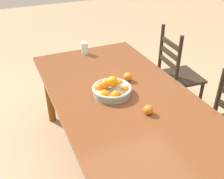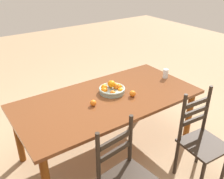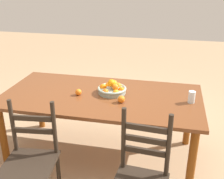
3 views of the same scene
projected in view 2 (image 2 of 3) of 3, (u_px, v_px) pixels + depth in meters
The scene contains 7 objects.
ground_plane at pixel (109, 149), 3.09m from camera, with size 12.00×12.00×0.00m, color tan.
dining_table at pixel (108, 104), 2.79m from camera, with size 2.02×1.00×0.72m.
chair_near_window at pixel (200, 141), 2.51m from camera, with size 0.42×0.42×0.97m.
fruit_bowl at pixel (112, 89), 2.84m from camera, with size 0.30×0.30×0.15m.
orange_loose_0 at pixel (133, 94), 2.76m from camera, with size 0.07×0.07×0.07m, color orange.
orange_loose_1 at pixel (93, 103), 2.59m from camera, with size 0.06×0.06×0.06m, color orange.
drinking_glass at pixel (166, 74), 3.19m from camera, with size 0.07×0.07×0.12m, color silver.
Camera 2 is at (1.34, 2.00, 2.07)m, focal length 40.32 mm.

